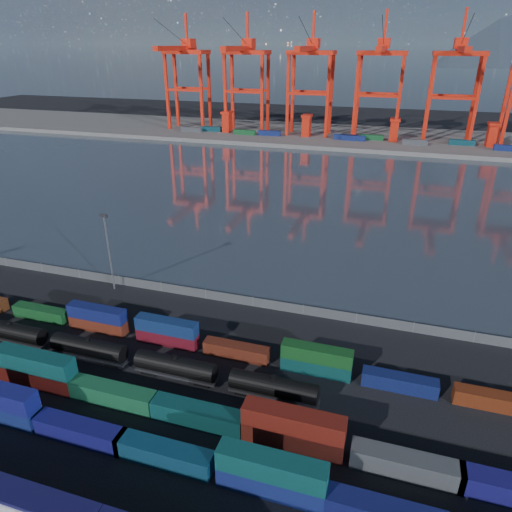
% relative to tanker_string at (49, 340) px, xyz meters
% --- Properties ---
extents(ground, '(700.00, 700.00, 0.00)m').
position_rel_tanker_string_xyz_m(ground, '(28.09, -4.36, -2.06)').
color(ground, black).
rests_on(ground, ground).
extents(harbor_water, '(700.00, 700.00, 0.00)m').
position_rel_tanker_string_xyz_m(harbor_water, '(28.09, 100.64, -2.05)').
color(harbor_water, '#2E3842').
rests_on(harbor_water, ground).
extents(far_quay, '(700.00, 70.00, 2.00)m').
position_rel_tanker_string_xyz_m(far_quay, '(28.09, 205.64, -1.06)').
color(far_quay, '#514F4C').
rests_on(far_quay, ground).
extents(container_row_south, '(140.39, 2.57, 5.47)m').
position_rel_tanker_string_xyz_m(container_row_south, '(11.49, -14.72, 0.09)').
color(container_row_south, '#383A3C').
rests_on(container_row_south, ground).
extents(container_row_mid, '(142.60, 2.64, 5.63)m').
position_rel_tanker_string_xyz_m(container_row_mid, '(24.65, -7.56, -0.05)').
color(container_row_mid, '#45474A').
rests_on(container_row_mid, ground).
extents(container_row_north, '(140.71, 2.23, 4.75)m').
position_rel_tanker_string_xyz_m(container_row_north, '(13.78, 7.62, -0.24)').
color(container_row_north, '#0F274F').
rests_on(container_row_north, ground).
extents(tanker_string, '(90.85, 2.87, 4.10)m').
position_rel_tanker_string_xyz_m(tanker_string, '(0.00, 0.00, 0.00)').
color(tanker_string, black).
rests_on(tanker_string, ground).
extents(waterfront_fence, '(160.12, 0.12, 2.20)m').
position_rel_tanker_string_xyz_m(waterfront_fence, '(28.09, 23.64, -1.06)').
color(waterfront_fence, '#595B5E').
rests_on(waterfront_fence, ground).
extents(yard_light_mast, '(1.60, 0.40, 16.60)m').
position_rel_tanker_string_xyz_m(yard_light_mast, '(-1.91, 21.64, 7.24)').
color(yard_light_mast, slate).
rests_on(yard_light_mast, ground).
extents(gantry_cranes, '(198.81, 45.72, 61.91)m').
position_rel_tanker_string_xyz_m(gantry_cranes, '(20.59, 199.00, 35.90)').
color(gantry_cranes, red).
rests_on(gantry_cranes, ground).
extents(quay_containers, '(172.58, 10.99, 2.60)m').
position_rel_tanker_string_xyz_m(quay_containers, '(17.09, 191.10, 1.24)').
color(quay_containers, navy).
rests_on(quay_containers, far_quay).
extents(straddle_carriers, '(140.00, 7.00, 11.10)m').
position_rel_tanker_string_xyz_m(straddle_carriers, '(25.59, 195.64, 5.76)').
color(straddle_carriers, red).
rests_on(straddle_carriers, far_quay).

